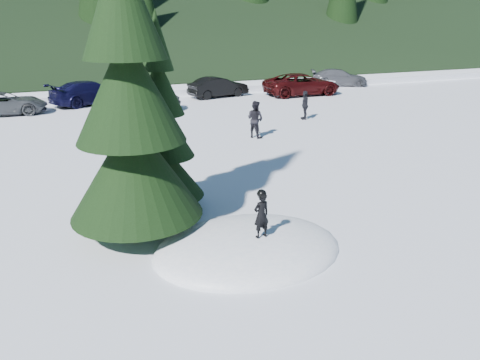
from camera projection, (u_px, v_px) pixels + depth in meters
name	position (u px, v px, depth m)	size (l,w,h in m)	color
ground	(248.00, 250.00, 10.95)	(200.00, 200.00, 0.00)	white
snow_mound	(248.00, 250.00, 10.95)	(4.48, 3.52, 0.96)	white
spruce_tall	(129.00, 102.00, 10.65)	(3.20, 3.20, 8.60)	#302010
spruce_short	(162.00, 136.00, 12.63)	(2.20, 2.20, 5.37)	#302010
child_skier	(261.00, 215.00, 10.36)	(0.39, 0.25, 1.06)	black
adult_0	(255.00, 119.00, 20.82)	(0.80, 0.62, 1.65)	black
adult_1	(305.00, 105.00, 24.53)	(0.88, 0.37, 1.50)	black
car_2	(4.00, 103.00, 25.71)	(2.05, 4.45, 1.24)	#494C50
car_3	(90.00, 93.00, 28.74)	(2.01, 4.94, 1.43)	black
car_4	(143.00, 98.00, 26.80)	(1.73, 4.30, 1.46)	gray
car_5	(218.00, 87.00, 31.31)	(1.42, 4.06, 1.34)	black
car_6	(302.00, 84.00, 32.07)	(2.45, 5.30, 1.47)	#33090A
car_7	(339.00, 77.00, 36.44)	(1.78, 4.38, 1.27)	#53555B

